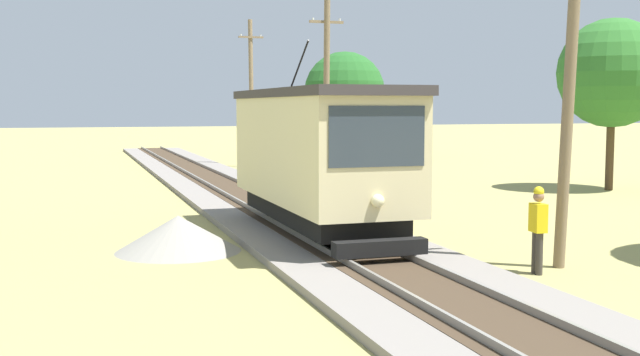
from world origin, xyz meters
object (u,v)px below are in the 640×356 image
at_px(tree_right_far, 613,73).
at_px(tree_left_far, 345,92).
at_px(red_tram, 318,153).
at_px(utility_pole_near_tram, 570,75).
at_px(gravel_pile, 178,234).
at_px(utility_pole_far, 251,92).
at_px(utility_pole_mid, 326,93).
at_px(track_worker, 538,226).

bearing_deg(tree_right_far, tree_left_far, 98.64).
relative_size(red_tram, utility_pole_near_tram, 1.09).
distance_m(utility_pole_near_tram, gravel_pile, 9.35).
height_order(red_tram, tree_left_far, tree_left_far).
xyz_separation_m(red_tram, utility_pole_far, (3.75, 23.95, 2.00)).
relative_size(utility_pole_near_tram, utility_pole_mid, 1.03).
distance_m(gravel_pile, tree_left_far, 34.19).
relative_size(utility_pole_mid, tree_right_far, 1.10).
height_order(utility_pole_near_tram, track_worker, utility_pole_near_tram).
bearing_deg(tree_right_far, track_worker, -132.61).
bearing_deg(utility_pole_near_tram, tree_left_far, 77.70).
bearing_deg(utility_pole_far, utility_pole_near_tram, -90.00).
bearing_deg(track_worker, utility_pole_far, 94.87).
bearing_deg(utility_pole_mid, utility_pole_far, 90.00).
relative_size(gravel_pile, tree_left_far, 0.42).
relative_size(red_tram, track_worker, 4.79).
distance_m(track_worker, tree_right_far, 17.86).
relative_size(utility_pole_mid, gravel_pile, 2.60).
bearing_deg(utility_pole_far, tree_right_far, -56.19).
bearing_deg(utility_pole_near_tram, track_worker, -163.93).
xyz_separation_m(utility_pole_far, track_worker, (-0.81, -29.30, -3.20)).
bearing_deg(tree_right_far, utility_pole_far, 123.81).
relative_size(utility_pole_mid, tree_left_far, 1.09).
bearing_deg(utility_pole_near_tram, utility_pole_mid, 90.00).
xyz_separation_m(red_tram, tree_left_far, (11.37, 29.82, 2.12)).
height_order(utility_pole_mid, utility_pole_far, utility_pole_far).
distance_m(utility_pole_far, gravel_pile, 25.96).
relative_size(utility_pole_near_tram, tree_right_far, 1.14).
height_order(utility_pole_mid, track_worker, utility_pole_mid).
xyz_separation_m(track_worker, tree_left_far, (8.43, 35.17, 3.33)).
bearing_deg(utility_pole_far, tree_left_far, 37.61).
distance_m(gravel_pile, track_worker, 8.10).
relative_size(utility_pole_far, gravel_pile, 2.80).
bearing_deg(tree_left_far, track_worker, -103.48).
bearing_deg(utility_pole_near_tram, utility_pole_far, 90.00).
bearing_deg(tree_right_far, gravel_pile, -156.11).
height_order(track_worker, tree_right_far, tree_right_far).
xyz_separation_m(utility_pole_near_tram, track_worker, (-0.81, -0.23, -3.03)).
xyz_separation_m(red_tram, utility_pole_mid, (3.75, 10.65, 1.70)).
xyz_separation_m(gravel_pile, track_worker, (6.57, -4.70, 0.56)).
distance_m(utility_pole_mid, tree_left_far, 20.63).
bearing_deg(utility_pole_mid, gravel_pile, -123.17).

